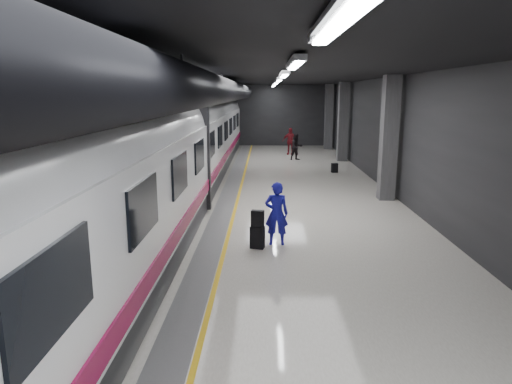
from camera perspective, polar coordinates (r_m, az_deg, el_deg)
ground at (r=15.14m, az=0.88°, el=-2.52°), size 40.00×40.00×0.00m
platform_hall at (r=15.61m, az=-0.13°, el=11.06°), size 10.02×40.02×4.51m
train at (r=15.12m, az=-11.54°, el=5.20°), size 3.05×38.00×4.05m
traveler_main at (r=11.74m, az=2.58°, el=-2.71°), size 0.61×0.41×1.66m
suitcase_main at (r=11.60m, az=0.17°, el=-5.68°), size 0.39×0.30×0.57m
shoulder_bag at (r=11.46m, az=0.20°, el=-3.34°), size 0.34×0.23×0.42m
traveler_far_a at (r=27.09m, az=5.09°, el=5.65°), size 0.94×0.86×1.56m
traveler_far_b at (r=29.58m, az=4.28°, el=6.35°), size 1.06×0.62×1.70m
suitcase_far at (r=23.06m, az=9.79°, el=2.99°), size 0.34×0.25×0.46m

